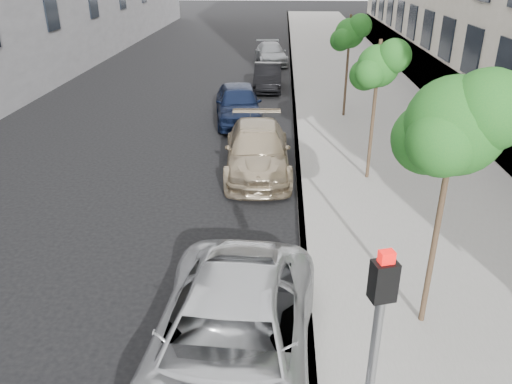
# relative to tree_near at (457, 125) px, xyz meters

# --- Properties ---
(ground) EXTENTS (160.00, 160.00, 0.00)m
(ground) POSITION_rel_tree_near_xyz_m (-3.23, -1.50, -3.77)
(ground) COLOR black
(ground) RESTS_ON ground
(sidewalk) EXTENTS (6.40, 72.00, 0.14)m
(sidewalk) POSITION_rel_tree_near_xyz_m (1.07, 22.50, -3.70)
(sidewalk) COLOR gray
(sidewalk) RESTS_ON ground
(curb) EXTENTS (0.15, 72.00, 0.14)m
(curb) POSITION_rel_tree_near_xyz_m (-2.05, 22.50, -3.70)
(curb) COLOR #9E9B93
(curb) RESTS_ON ground
(tree_near) EXTENTS (1.82, 1.62, 4.53)m
(tree_near) POSITION_rel_tree_near_xyz_m (0.00, 0.00, 0.00)
(tree_near) COLOR #38281C
(tree_near) RESTS_ON sidewalk
(tree_mid) EXTENTS (1.54, 1.34, 4.02)m
(tree_mid) POSITION_rel_tree_near_xyz_m (-0.00, 6.50, -0.37)
(tree_mid) COLOR #38281C
(tree_mid) RESTS_ON sidewalk
(tree_far) EXTENTS (1.53, 1.33, 4.03)m
(tree_far) POSITION_rel_tree_near_xyz_m (-0.00, 13.00, -0.36)
(tree_far) COLOR #38281C
(tree_far) RESTS_ON sidewalk
(signal_pole) EXTENTS (0.28, 0.24, 3.42)m
(signal_pole) POSITION_rel_tree_near_xyz_m (-1.62, -3.29, -1.51)
(signal_pole) COLOR #939699
(signal_pole) RESTS_ON sidewalk
(minivan) EXTENTS (2.81, 5.57, 1.51)m
(minivan) POSITION_rel_tree_near_xyz_m (-3.33, -1.52, -3.01)
(minivan) COLOR silver
(minivan) RESTS_ON ground
(suv) EXTENTS (2.24, 4.93, 1.40)m
(suv) POSITION_rel_tree_near_xyz_m (-3.33, 7.10, -3.07)
(suv) COLOR tan
(suv) RESTS_ON ground
(sedan_blue) EXTENTS (2.37, 4.64, 1.51)m
(sedan_blue) POSITION_rel_tree_near_xyz_m (-4.35, 12.33, -3.01)
(sedan_blue) COLOR #0F1833
(sedan_blue) RESTS_ON ground
(sedan_black) EXTENTS (1.38, 3.87, 1.27)m
(sedan_black) POSITION_rel_tree_near_xyz_m (-3.33, 17.87, -3.13)
(sedan_black) COLOR black
(sedan_black) RESTS_ON ground
(sedan_rear) EXTENTS (2.35, 4.52, 1.25)m
(sedan_rear) POSITION_rel_tree_near_xyz_m (-3.33, 24.85, -3.14)
(sedan_rear) COLOR #919598
(sedan_rear) RESTS_ON ground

